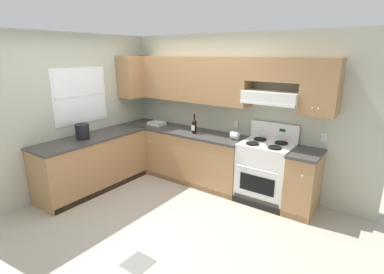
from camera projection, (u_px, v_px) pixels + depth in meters
name	position (u px, v px, depth m)	size (l,w,h in m)	color
ground_plane	(148.00, 209.00, 4.38)	(7.04, 7.04, 0.00)	#B2AA99
floor_accent_tile	(138.00, 263.00, 3.25)	(0.30, 0.30, 0.01)	slate
wall_back	(225.00, 100.00, 4.95)	(4.68, 0.57, 2.55)	#B7BAA3
wall_left	(87.00, 107.00, 5.08)	(0.47, 4.00, 2.55)	#B7BAA3
counter_back_run	(195.00, 157.00, 5.24)	(3.60, 0.65, 0.91)	#A87A4C
counter_left_run	(93.00, 163.00, 4.95)	(0.63, 1.91, 0.91)	#A87A4C
stove	(265.00, 172.00, 4.52)	(0.76, 0.62, 1.20)	white
wine_bottle	(194.00, 126.00, 5.01)	(0.08, 0.08, 0.34)	black
bowl	(157.00, 124.00, 5.63)	(0.30, 0.23, 0.06)	beige
bucket	(82.00, 131.00, 4.67)	(0.23, 0.23, 0.25)	black
paper_towel_roll	(235.00, 136.00, 4.68)	(0.12, 0.12, 0.12)	white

